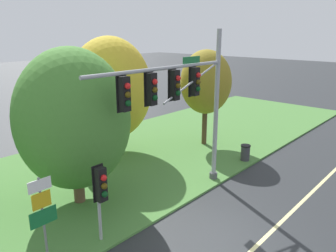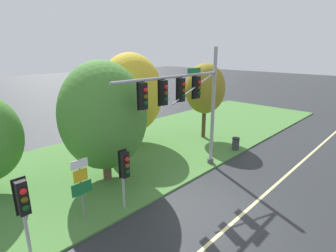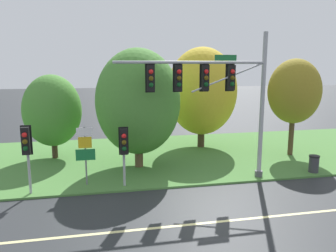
{
  "view_description": "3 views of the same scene",
  "coord_description": "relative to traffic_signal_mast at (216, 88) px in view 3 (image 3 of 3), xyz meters",
  "views": [
    {
      "loc": [
        -9.27,
        -5.6,
        7.34
      ],
      "look_at": [
        1.06,
        3.81,
        3.31
      ],
      "focal_mm": 35.0,
      "sensor_mm": 36.0,
      "label": 1
    },
    {
      "loc": [
        -9.76,
        -5.95,
        7.29
      ],
      "look_at": [
        -0.05,
        3.35,
        3.37
      ],
      "focal_mm": 28.0,
      "sensor_mm": 36.0,
      "label": 2
    },
    {
      "loc": [
        -4.3,
        -12.11,
        5.8
      ],
      "look_at": [
        -0.99,
        3.93,
        2.81
      ],
      "focal_mm": 35.0,
      "sensor_mm": 36.0,
      "label": 3
    }
  ],
  "objects": [
    {
      "name": "ground_plane",
      "position": [
        -1.22,
        -3.06,
        -4.75
      ],
      "size": [
        160.0,
        160.0,
        0.0
      ],
      "primitive_type": "plane",
      "color": "#282B2D"
    },
    {
      "name": "lane_stripe",
      "position": [
        -1.22,
        -4.26,
        -4.75
      ],
      "size": [
        36.0,
        0.16,
        0.01
      ],
      "primitive_type": "cube",
      "color": "beige",
      "rests_on": "ground"
    },
    {
      "name": "grass_verge",
      "position": [
        -1.22,
        5.19,
        -4.7
      ],
      "size": [
        48.0,
        11.5,
        0.1
      ],
      "primitive_type": "cube",
      "color": "#477A38",
      "rests_on": "ground"
    },
    {
      "name": "traffic_signal_mast",
      "position": [
        0.0,
        0.0,
        0.0
      ],
      "size": [
        7.63,
        0.49,
        7.37
      ],
      "color": "#9EA0A5",
      "rests_on": "grass_verge"
    },
    {
      "name": "pedestrian_signal_near_kerb",
      "position": [
        -4.53,
        -0.12,
        -2.57
      ],
      "size": [
        0.46,
        0.55,
        2.91
      ],
      "color": "#9EA0A5",
      "rests_on": "grass_verge"
    },
    {
      "name": "pedestrian_signal_further_along",
      "position": [
        -8.8,
        -0.22,
        -2.36
      ],
      "size": [
        0.46,
        0.55,
        3.16
      ],
      "color": "#9EA0A5",
      "rests_on": "grass_verge"
    },
    {
      "name": "route_sign_post",
      "position": [
        -6.33,
        0.55,
        -2.86
      ],
      "size": [
        0.92,
        0.08,
        2.89
      ],
      "color": "slate",
      "rests_on": "grass_verge"
    },
    {
      "name": "tree_nearest_road",
      "position": [
        -8.47,
        5.91,
        -1.65
      ],
      "size": [
        3.54,
        3.54,
        5.23
      ],
      "color": "#423021",
      "rests_on": "grass_verge"
    },
    {
      "name": "tree_left_of_mast",
      "position": [
        -3.47,
        3.03,
        -0.91
      ],
      "size": [
        4.74,
        4.74,
        6.72
      ],
      "color": "brown",
      "rests_on": "grass_verge"
    },
    {
      "name": "tree_behind_signpost",
      "position": [
        1.45,
        6.83,
        -0.68
      ],
      "size": [
        4.88,
        4.88,
        7.04
      ],
      "color": "#423021",
      "rests_on": "grass_verge"
    },
    {
      "name": "tree_mid_verge",
      "position": [
        6.53,
        3.58,
        -0.52
      ],
      "size": [
        3.27,
        3.27,
        6.2
      ],
      "color": "#4C3823",
      "rests_on": "grass_verge"
    },
    {
      "name": "trash_bin",
      "position": [
        5.75,
        0.04,
        -4.18
      ],
      "size": [
        0.56,
        0.56,
        0.93
      ],
      "color": "#38383D",
      "rests_on": "grass_verge"
    }
  ]
}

